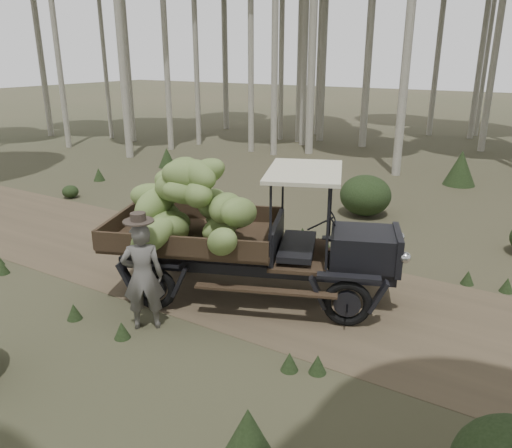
% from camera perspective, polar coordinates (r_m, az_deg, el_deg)
% --- Properties ---
extents(ground, '(120.00, 120.00, 0.00)m').
position_cam_1_polar(ground, '(10.79, -3.79, -5.62)').
color(ground, '#473D2B').
rests_on(ground, ground).
extents(dirt_track, '(70.00, 4.00, 0.01)m').
position_cam_1_polar(dirt_track, '(10.79, -3.79, -5.60)').
color(dirt_track, brown).
rests_on(dirt_track, ground).
extents(banana_truck, '(5.73, 3.83, 2.79)m').
position_cam_1_polar(banana_truck, '(9.35, -4.17, 0.84)').
color(banana_truck, black).
rests_on(banana_truck, ground).
extents(farmer, '(0.82, 0.79, 2.06)m').
position_cam_1_polar(farmer, '(8.56, -12.82, -5.71)').
color(farmer, '#585550').
rests_on(farmer, ground).
extents(undergrowth, '(22.93, 20.70, 1.32)m').
position_cam_1_polar(undergrowth, '(10.20, 5.11, -3.93)').
color(undergrowth, '#233319').
rests_on(undergrowth, ground).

